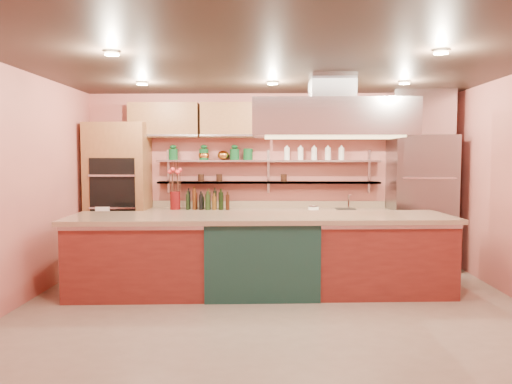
{
  "coord_description": "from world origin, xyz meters",
  "views": [
    {
      "loc": [
        -0.09,
        -5.73,
        1.76
      ],
      "look_at": [
        -0.22,
        1.0,
        1.29
      ],
      "focal_mm": 35.0,
      "sensor_mm": 36.0,
      "label": 1
    }
  ],
  "objects_px": {
    "copper_kettle": "(223,155)",
    "green_canister": "(248,154)",
    "refrigerator": "(421,202)",
    "island": "(261,254)",
    "kitchen_scale": "(313,207)",
    "flower_vase": "(175,200)"
  },
  "relations": [
    {
      "from": "copper_kettle",
      "to": "green_canister",
      "type": "bearing_deg",
      "value": 0.0
    },
    {
      "from": "refrigerator",
      "to": "copper_kettle",
      "type": "height_order",
      "value": "refrigerator"
    },
    {
      "from": "refrigerator",
      "to": "island",
      "type": "height_order",
      "value": "refrigerator"
    },
    {
      "from": "island",
      "to": "kitchen_scale",
      "type": "xyz_separation_m",
      "value": [
        0.82,
        1.46,
        0.47
      ]
    },
    {
      "from": "copper_kettle",
      "to": "refrigerator",
      "type": "bearing_deg",
      "value": -4.2
    },
    {
      "from": "kitchen_scale",
      "to": "flower_vase",
      "type": "bearing_deg",
      "value": 175.78
    },
    {
      "from": "green_canister",
      "to": "refrigerator",
      "type": "bearing_deg",
      "value": -4.81
    },
    {
      "from": "island",
      "to": "copper_kettle",
      "type": "distance_m",
      "value": 2.21
    },
    {
      "from": "kitchen_scale",
      "to": "copper_kettle",
      "type": "xyz_separation_m",
      "value": [
        -1.45,
        0.22,
        0.82
      ]
    },
    {
      "from": "island",
      "to": "copper_kettle",
      "type": "xyz_separation_m",
      "value": [
        -0.63,
        1.68,
        1.29
      ]
    },
    {
      "from": "green_canister",
      "to": "kitchen_scale",
      "type": "bearing_deg",
      "value": -11.92
    },
    {
      "from": "kitchen_scale",
      "to": "copper_kettle",
      "type": "height_order",
      "value": "copper_kettle"
    },
    {
      "from": "flower_vase",
      "to": "island",
      "type": "bearing_deg",
      "value": -46.56
    },
    {
      "from": "flower_vase",
      "to": "refrigerator",
      "type": "bearing_deg",
      "value": -0.15
    },
    {
      "from": "green_canister",
      "to": "flower_vase",
      "type": "bearing_deg",
      "value": -169.21
    },
    {
      "from": "copper_kettle",
      "to": "flower_vase",
      "type": "bearing_deg",
      "value": -163.68
    },
    {
      "from": "refrigerator",
      "to": "kitchen_scale",
      "type": "height_order",
      "value": "refrigerator"
    },
    {
      "from": "flower_vase",
      "to": "green_canister",
      "type": "relative_size",
      "value": 1.56
    },
    {
      "from": "island",
      "to": "copper_kettle",
      "type": "height_order",
      "value": "copper_kettle"
    },
    {
      "from": "refrigerator",
      "to": "copper_kettle",
      "type": "bearing_deg",
      "value": 175.8
    },
    {
      "from": "kitchen_scale",
      "to": "refrigerator",
      "type": "bearing_deg",
      "value": -4.56
    },
    {
      "from": "refrigerator",
      "to": "flower_vase",
      "type": "relative_size",
      "value": 7.31
    }
  ]
}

